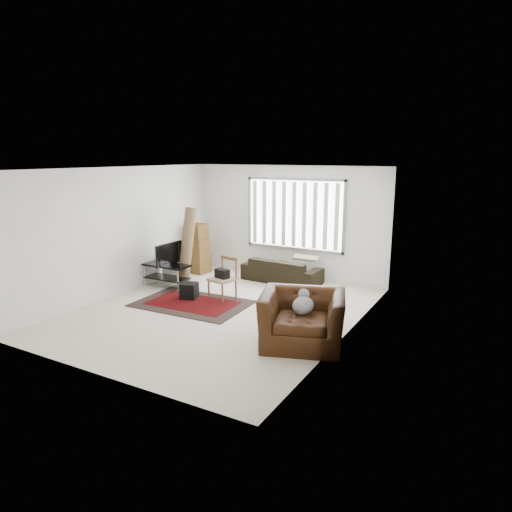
% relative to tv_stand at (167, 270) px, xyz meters
% --- Properties ---
extents(room, '(6.00, 6.02, 2.71)m').
position_rel_tv_stand_xyz_m(room, '(1.98, -0.26, 1.38)').
color(room, beige).
rests_on(room, ground).
extents(persian_rug, '(2.28, 1.57, 0.02)m').
position_rel_tv_stand_xyz_m(persian_rug, '(1.24, -0.70, -0.37)').
color(persian_rug, black).
rests_on(persian_rug, ground).
extents(tv_stand, '(1.06, 0.48, 0.53)m').
position_rel_tv_stand_xyz_m(tv_stand, '(0.00, 0.00, 0.00)').
color(tv_stand, black).
rests_on(tv_stand, ground).
extents(tv, '(0.11, 0.86, 0.49)m').
position_rel_tv_stand_xyz_m(tv, '(0.00, -0.00, 0.39)').
color(tv, black).
rests_on(tv, tv_stand).
extents(subwoofer, '(0.40, 0.40, 0.32)m').
position_rel_tv_stand_xyz_m(subwoofer, '(0.98, -0.47, -0.20)').
color(subwoofer, black).
rests_on(subwoofer, persian_rug).
extents(moving_boxes, '(0.54, 0.51, 1.24)m').
position_rel_tv_stand_xyz_m(moving_boxes, '(-0.16, 1.41, 0.19)').
color(moving_boxes, brown).
rests_on(moving_boxes, ground).
extents(white_flatpack, '(0.57, 0.28, 0.70)m').
position_rel_tv_stand_xyz_m(white_flatpack, '(-0.20, 0.47, -0.03)').
color(white_flatpack, silver).
rests_on(white_flatpack, ground).
extents(rolled_rug, '(0.27, 0.66, 1.78)m').
position_rel_tv_stand_xyz_m(rolled_rug, '(0.25, 0.45, 0.51)').
color(rolled_rug, brown).
rests_on(rolled_rug, ground).
extents(sofa, '(1.92, 0.91, 0.72)m').
position_rel_tv_stand_xyz_m(sofa, '(2.08, 1.68, -0.02)').
color(sofa, black).
rests_on(sofa, ground).
extents(side_chair, '(0.56, 0.56, 0.88)m').
position_rel_tv_stand_xyz_m(side_chair, '(1.62, -0.15, 0.10)').
color(side_chair, '#8D725C').
rests_on(side_chair, ground).
extents(armchair, '(1.59, 1.49, 0.96)m').
position_rel_tv_stand_xyz_m(armchair, '(3.97, -1.46, 0.10)').
color(armchair, '#3A1D0B').
rests_on(armchair, ground).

